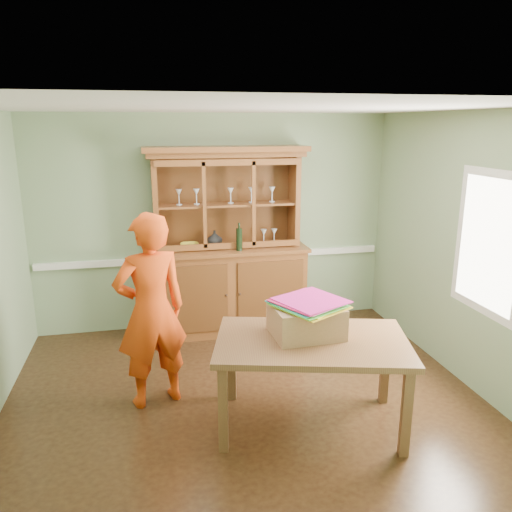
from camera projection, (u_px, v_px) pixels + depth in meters
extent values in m
plane|color=#472E17|center=(245.00, 399.00, 4.80)|extent=(4.50, 4.50, 0.00)
plane|color=white|center=(244.00, 107.00, 4.11)|extent=(4.50, 4.50, 0.00)
plane|color=#86A37A|center=(214.00, 223.00, 6.35)|extent=(4.50, 0.00, 4.50)
plane|color=#86A37A|center=(468.00, 251.00, 4.92)|extent=(0.00, 4.00, 4.00)
plane|color=#86A37A|center=(319.00, 368.00, 2.57)|extent=(4.50, 0.00, 4.50)
cube|color=white|center=(215.00, 257.00, 6.44)|extent=(4.41, 0.05, 0.08)
cube|color=white|center=(488.00, 243.00, 4.60)|extent=(0.03, 0.96, 1.36)
cube|color=white|center=(487.00, 244.00, 4.60)|extent=(0.01, 0.80, 1.20)
cube|color=brown|center=(229.00, 291.00, 6.31)|extent=(1.88, 0.58, 1.05)
cube|color=brown|center=(228.00, 249.00, 6.16)|extent=(1.95, 0.64, 0.04)
cube|color=#5E3316|center=(224.00, 200.00, 6.28)|extent=(1.78, 0.04, 1.10)
cube|color=brown|center=(155.00, 205.00, 5.93)|extent=(0.06, 0.40, 1.10)
cube|color=brown|center=(294.00, 200.00, 6.29)|extent=(0.06, 0.40, 1.10)
cube|color=brown|center=(226.00, 154.00, 5.96)|extent=(1.88, 0.46, 0.06)
cube|color=brown|center=(226.00, 149.00, 5.93)|extent=(1.97, 0.50, 0.06)
cube|color=brown|center=(227.00, 204.00, 6.12)|extent=(1.65, 0.35, 0.03)
imported|color=#B2B2B7|center=(215.00, 239.00, 6.19)|extent=(0.19, 0.19, 0.20)
imported|color=yellow|center=(189.00, 245.00, 6.15)|extent=(0.23, 0.23, 0.06)
cylinder|color=black|center=(239.00, 237.00, 5.97)|extent=(0.07, 0.07, 0.33)
cube|color=brown|center=(312.00, 342.00, 4.21)|extent=(1.81, 1.35, 0.05)
cube|color=brown|center=(223.00, 409.00, 3.96)|extent=(0.09, 0.09, 0.75)
cube|color=brown|center=(232.00, 362.00, 4.73)|extent=(0.09, 0.09, 0.75)
cube|color=brown|center=(406.00, 413.00, 3.90)|extent=(0.09, 0.09, 0.75)
cube|color=brown|center=(385.00, 365.00, 4.67)|extent=(0.09, 0.09, 0.75)
cube|color=#A67955|center=(306.00, 320.00, 4.27)|extent=(0.60, 0.49, 0.27)
cube|color=gold|center=(309.00, 306.00, 4.21)|extent=(0.68, 0.68, 0.01)
cube|color=yellow|center=(309.00, 305.00, 4.21)|extent=(0.68, 0.68, 0.01)
cube|color=green|center=(309.00, 304.00, 4.21)|extent=(0.68, 0.68, 0.01)
cube|color=#2FDBDE|center=(309.00, 303.00, 4.20)|extent=(0.68, 0.68, 0.01)
cube|color=pink|center=(309.00, 302.00, 4.20)|extent=(0.68, 0.68, 0.01)
cube|color=#D01F5F|center=(309.00, 301.00, 4.20)|extent=(0.68, 0.68, 0.01)
cube|color=#D01F8A|center=(310.00, 300.00, 4.20)|extent=(0.68, 0.68, 0.01)
imported|color=#E3430E|center=(151.00, 311.00, 4.54)|extent=(0.77, 0.62, 1.83)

